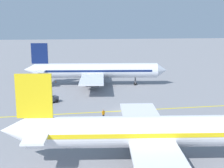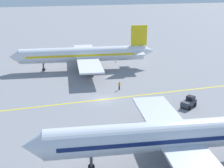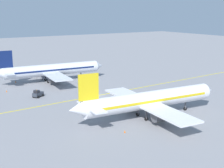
# 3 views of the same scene
# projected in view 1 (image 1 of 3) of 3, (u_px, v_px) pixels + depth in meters

# --- Properties ---
(ground_plane) EXTENTS (400.00, 400.00, 0.00)m
(ground_plane) POSITION_uv_depth(u_px,v_px,m) (125.00, 111.00, 56.75)
(ground_plane) COLOR gray
(apron_yellow_centreline) EXTENTS (7.38, 119.82, 0.01)m
(apron_yellow_centreline) POSITION_uv_depth(u_px,v_px,m) (125.00, 111.00, 56.75)
(apron_yellow_centreline) COLOR yellow
(apron_yellow_centreline) RESTS_ON ground
(airplane_at_gate) EXTENTS (28.34, 35.55, 10.60)m
(airplane_at_gate) POSITION_uv_depth(u_px,v_px,m) (95.00, 71.00, 77.39)
(airplane_at_gate) COLOR silver
(airplane_at_gate) RESTS_ON ground
(airplane_adjacent_stand) EXTENTS (28.33, 35.55, 10.60)m
(airplane_adjacent_stand) POSITION_uv_depth(u_px,v_px,m) (155.00, 132.00, 35.80)
(airplane_adjacent_stand) COLOR white
(airplane_adjacent_stand) RESTS_ON ground
(baggage_tug_dark) EXTENTS (2.90, 3.34, 2.11)m
(baggage_tug_dark) POSITION_uv_depth(u_px,v_px,m) (50.00, 99.00, 61.83)
(baggage_tug_dark) COLOR #333842
(baggage_tug_dark) RESTS_ON ground
(ground_crew_worker) EXTENTS (0.38, 0.50, 1.68)m
(ground_crew_worker) POSITION_uv_depth(u_px,v_px,m) (103.00, 114.00, 51.76)
(ground_crew_worker) COLOR #23232D
(ground_crew_worker) RESTS_ON ground
(traffic_cone_near_nose) EXTENTS (0.32, 0.32, 0.55)m
(traffic_cone_near_nose) POSITION_uv_depth(u_px,v_px,m) (168.00, 126.00, 47.93)
(traffic_cone_near_nose) COLOR orange
(traffic_cone_near_nose) RESTS_ON ground
(traffic_cone_mid_apron) EXTENTS (0.32, 0.32, 0.55)m
(traffic_cone_mid_apron) POSITION_uv_depth(u_px,v_px,m) (29.00, 91.00, 70.82)
(traffic_cone_mid_apron) COLOR orange
(traffic_cone_mid_apron) RESTS_ON ground
(traffic_cone_far_edge) EXTENTS (0.32, 0.32, 0.55)m
(traffic_cone_far_edge) POSITION_uv_depth(u_px,v_px,m) (56.00, 82.00, 81.60)
(traffic_cone_far_edge) COLOR orange
(traffic_cone_far_edge) RESTS_ON ground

